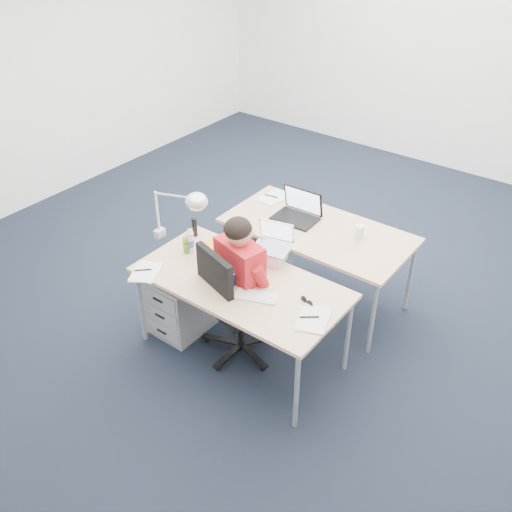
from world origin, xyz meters
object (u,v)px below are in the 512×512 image
Objects in this scene: desk_far at (317,233)px; drawer_pedestal_near at (182,301)px; wireless_keyboard at (256,296)px; office_chair at (237,323)px; drawer_pedestal_far at (261,255)px; far_cup at (359,231)px; desk_near at (241,286)px; bear_figurine at (186,245)px; silver_laptop at (271,245)px; seated_person at (254,282)px; can_koozie at (233,277)px; computer_mouse at (232,280)px; dark_laptop at (295,206)px; sunglasses at (307,301)px; book_stack at (217,250)px; desk_lamp at (172,213)px; water_bottle at (190,241)px; headphones at (242,267)px; cordless_phone at (195,227)px.

desk_far reaches higher than drawer_pedestal_near.
office_chair is at bearing 137.92° from wireless_keyboard.
far_cup is at bearing 10.21° from drawer_pedestal_far.
desk_near and desk_far have the same top height.
drawer_pedestal_near is at bearing -158.57° from office_chair.
silver_laptop is at bearing 28.29° from bear_figurine.
seated_person is 0.29m from can_koozie.
seated_person is at bearing 63.04° from computer_mouse.
drawer_pedestal_far is 1.47× the size of dark_laptop.
wireless_keyboard is at bearing -140.08° from sunglasses.
book_stack reaches higher than drawer_pedestal_near.
silver_laptop is 0.67m from dark_laptop.
desk_far is 1.25m from desk_lamp.
water_bottle is 1.73× the size of sunglasses.
water_bottle is (-0.55, -0.11, 0.22)m from seated_person.
computer_mouse is at bearing -95.98° from desk_far.
desk_lamp reaches higher than drawer_pedestal_near.
office_chair is at bearing -84.99° from dark_laptop.
seated_person is at bearing 15.01° from bear_figurine.
wireless_keyboard is 2.77× the size of can_koozie.
bear_figurine is 1.42m from far_cup.
drawer_pedestal_near is 0.53m from bear_figurine.
water_bottle is at bearing -159.33° from book_stack.
bear_figurine is 1.03m from dark_laptop.
dark_laptop is (-0.15, 1.04, 0.08)m from can_koozie.
seated_person is at bearing 94.83° from desk_near.
desk_lamp reaches higher than silver_laptop.
bear_figurine is (-0.49, -0.09, 0.05)m from headphones.
far_cup is (1.10, 0.80, -0.03)m from cordless_phone.
drawer_pedestal_near is 0.77m from can_koozie.
desk_lamp is 1.54m from far_cup.
book_stack reaches higher than headphones.
desk_near is at bearing -23.15° from book_stack.
computer_mouse is (-0.05, -0.04, 0.06)m from desk_near.
wireless_keyboard is at bearing -11.46° from water_bottle.
water_bottle is at bearing 148.83° from computer_mouse.
water_bottle is 0.04m from bear_figurine.
book_stack is (0.24, 0.19, 0.51)m from drawer_pedestal_near.
dark_laptop reaches higher than computer_mouse.
cordless_phone reaches higher than can_koozie.
drawer_pedestal_far is 1.30m from wireless_keyboard.
bear_figurine is 0.87× the size of cordless_phone.
far_cup reaches higher than sunglasses.
silver_laptop is 0.59m from sunglasses.
desk_lamp is (-0.75, 0.08, 0.33)m from desk_near.
wireless_keyboard is 0.80m from bear_figurine.
drawer_pedestal_near is 2.79× the size of headphones.
can_koozie is (0.07, -0.19, 0.04)m from headphones.
far_cup is (0.42, 0.89, 0.17)m from seated_person.
drawer_pedestal_far is at bearing -172.81° from desk_far.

